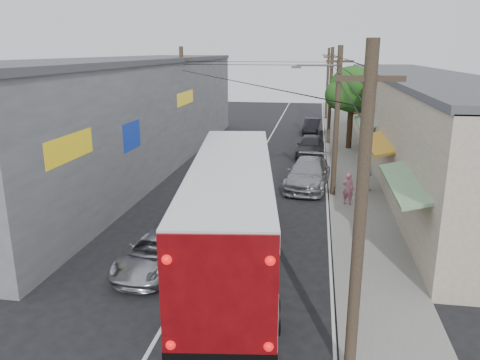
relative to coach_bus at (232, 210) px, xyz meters
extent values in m
plane|color=black|center=(-1.18, -4.11, -2.01)|extent=(120.00, 120.00, 0.00)
cube|color=slate|center=(5.32, 15.89, -1.95)|extent=(3.00, 80.00, 0.12)
cube|color=beige|center=(9.82, 17.89, 0.99)|extent=(6.00, 40.00, 6.00)
cube|color=#4C4C51|center=(9.82, 17.89, 4.09)|extent=(6.20, 40.00, 0.30)
cube|color=#1B7A1F|center=(6.52, 1.89, 0.89)|extent=(1.39, 6.00, 0.46)
cube|color=orange|center=(6.52, 9.89, 0.89)|extent=(1.39, 6.00, 0.46)
cube|color=#1B7A1F|center=(6.52, 17.89, 0.89)|extent=(1.39, 6.00, 0.46)
cube|color=orange|center=(6.52, 25.89, 0.89)|extent=(1.39, 6.00, 0.46)
cube|color=#1B7A1F|center=(6.52, 33.89, 0.89)|extent=(1.39, 6.00, 0.46)
cube|color=gray|center=(-9.68, 13.89, 1.49)|extent=(7.00, 36.00, 7.00)
cube|color=#4C4C51|center=(-9.68, 13.89, 5.09)|extent=(7.20, 36.00, 0.30)
cube|color=yellow|center=(-6.23, -0.11, 2.19)|extent=(0.12, 3.50, 1.00)
cube|color=#1433A5|center=(-6.23, 5.89, 1.59)|extent=(0.12, 2.20, 1.40)
cube|color=yellow|center=(-6.23, 15.89, 2.49)|extent=(0.12, 4.00, 0.90)
cylinder|color=#473828|center=(4.02, -6.11, 1.99)|extent=(0.28, 0.28, 8.00)
cube|color=#473828|center=(4.02, -6.11, 5.19)|extent=(1.40, 0.12, 0.12)
cylinder|color=#473828|center=(4.02, 8.89, 1.99)|extent=(0.28, 0.28, 8.00)
cube|color=#473828|center=(4.02, 8.89, 5.19)|extent=(1.40, 0.12, 0.12)
cylinder|color=#473828|center=(4.02, 23.89, 1.99)|extent=(0.28, 0.28, 8.00)
cube|color=#473828|center=(4.02, 23.89, 5.19)|extent=(1.40, 0.12, 0.12)
cylinder|color=#473828|center=(4.02, 38.89, 1.99)|extent=(0.28, 0.28, 8.00)
cube|color=#473828|center=(4.02, 38.89, 5.19)|extent=(1.40, 0.12, 0.12)
cylinder|color=#473828|center=(-6.38, 15.89, 1.99)|extent=(0.28, 0.28, 8.00)
cube|color=#473828|center=(-6.38, 15.89, 5.19)|extent=(1.40, 0.12, 0.12)
cylinder|color=#59595E|center=(2.92, 8.89, 4.99)|extent=(2.20, 0.10, 0.10)
cube|color=#59595E|center=(1.82, 8.89, 4.89)|extent=(0.50, 0.18, 0.12)
cylinder|color=#3F2B19|center=(5.62, 21.89, -0.01)|extent=(0.44, 0.44, 4.00)
sphere|color=#1C4512|center=(5.62, 21.89, 2.79)|extent=(3.60, 3.60, 3.60)
sphere|color=#1C4512|center=(6.62, 22.49, 2.19)|extent=(2.60, 2.60, 2.60)
sphere|color=#1C4512|center=(4.72, 21.49, 2.39)|extent=(2.40, 2.40, 2.40)
sphere|color=#1C4512|center=(6.02, 20.89, 3.19)|extent=(2.20, 2.20, 2.20)
sphere|color=#1C4512|center=(5.32, 22.79, 2.99)|extent=(2.00, 2.00, 2.00)
cube|color=silver|center=(0.02, -0.11, -0.73)|extent=(4.55, 13.55, 2.11)
cube|color=black|center=(-0.06, 0.44, 0.82)|extent=(4.27, 11.36, 1.11)
cube|color=silver|center=(0.02, -0.11, 1.59)|extent=(4.55, 13.55, 0.55)
cube|color=maroon|center=(0.92, -6.72, 0.21)|extent=(2.73, 0.46, 3.21)
sphere|color=red|center=(-0.23, -6.91, -1.01)|extent=(0.24, 0.24, 0.24)
sphere|color=red|center=(2.08, -6.60, -1.01)|extent=(0.24, 0.24, 0.24)
sphere|color=red|center=(-0.23, -6.91, 1.21)|extent=(0.24, 0.24, 0.24)
sphere|color=red|center=(2.08, -6.60, 1.21)|extent=(0.24, 0.24, 0.24)
cylinder|color=black|center=(-0.73, -4.91, -1.45)|extent=(0.48, 1.14, 1.11)
cylinder|color=black|center=(2.02, -4.53, -1.45)|extent=(0.48, 1.14, 1.11)
cylinder|color=black|center=(-1.81, 2.99, -1.45)|extent=(0.48, 1.14, 1.11)
cylinder|color=black|center=(0.94, 3.37, -1.45)|extent=(0.48, 1.14, 1.11)
cylinder|color=black|center=(-2.03, 4.64, -1.45)|extent=(0.48, 1.14, 1.11)
cylinder|color=black|center=(0.71, 5.02, -1.45)|extent=(0.48, 1.14, 1.11)
imported|color=#B4B4BB|center=(-2.58, -1.20, -1.38)|extent=(2.46, 4.66, 1.25)
imported|color=#96969D|center=(2.62, 10.43, -1.20)|extent=(2.85, 5.80, 1.62)
imported|color=#25262A|center=(2.62, 18.73, -1.19)|extent=(2.22, 4.90, 1.63)
imported|color=black|center=(2.62, 28.80, -1.30)|extent=(1.88, 4.44, 1.43)
imported|color=#C2677F|center=(4.71, 7.23, -1.07)|extent=(0.70, 0.59, 1.64)
imported|color=#7C8BB5|center=(5.83, 10.04, -1.06)|extent=(1.02, 0.97, 1.65)
camera|label=1|loc=(2.96, -16.17, 5.76)|focal=35.00mm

